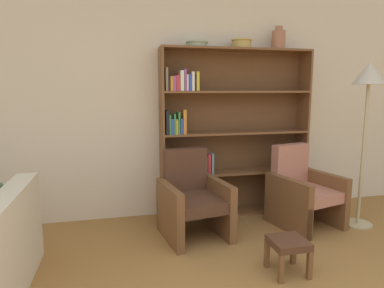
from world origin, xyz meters
TOP-DOWN VIEW (x-y plane):
  - wall_back at (0.00, 2.90)m, footprint 12.00×0.06m
  - bookshelf at (0.16, 2.73)m, footprint 1.84×0.30m
  - bowl_sage at (-0.17, 2.71)m, footprint 0.26×0.26m
  - bowl_brass at (0.38, 2.71)m, footprint 0.24×0.24m
  - vase_tall at (0.85, 2.71)m, footprint 0.16×0.16m
  - armchair_leather at (-0.34, 2.19)m, footprint 0.74×0.77m
  - armchair_cushioned at (0.96, 2.19)m, footprint 0.79×0.82m
  - floor_lamp at (1.58, 2.01)m, footprint 0.34×0.34m
  - footstool at (0.26, 1.24)m, footprint 0.30×0.30m

SIDE VIEW (x-z plane):
  - footstool at x=0.26m, z-range 0.09..0.39m
  - armchair_leather at x=-0.34m, z-range -0.07..0.84m
  - armchair_cushioned at x=0.96m, z-range -0.07..0.84m
  - bookshelf at x=0.16m, z-range -0.06..1.96m
  - wall_back at x=0.00m, z-range 0.00..2.75m
  - floor_lamp at x=1.58m, z-range 0.65..2.49m
  - bowl_sage at x=-0.17m, z-range 2.03..2.10m
  - bowl_brass at x=0.38m, z-range 2.03..2.14m
  - vase_tall at x=0.85m, z-range 2.01..2.28m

